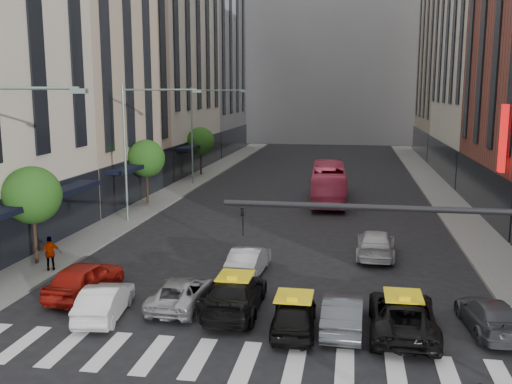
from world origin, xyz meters
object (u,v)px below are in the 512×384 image
at_px(streetlamp_mid, 138,135).
at_px(taxi_center, 294,314).
at_px(taxi_left, 235,294).
at_px(pedestrian_far, 50,253).
at_px(bus, 328,183).
at_px(car_red, 85,279).
at_px(streetlamp_far, 202,122).
at_px(car_white_front, 105,301).

distance_m(streetlamp_mid, taxi_center, 20.53).
height_order(streetlamp_mid, taxi_center, streetlamp_mid).
bearing_deg(taxi_left, pedestrian_far, -20.08).
bearing_deg(pedestrian_far, bus, -150.04).
xyz_separation_m(streetlamp_mid, pedestrian_far, (-0.43, -10.96, -4.91)).
relative_size(bus, pedestrian_far, 6.46).
relative_size(car_red, taxi_center, 1.14).
distance_m(streetlamp_mid, bus, 16.15).
distance_m(taxi_left, taxi_center, 2.95).
bearing_deg(bus, streetlamp_far, -29.77).
height_order(taxi_left, taxi_center, taxi_left).
xyz_separation_m(car_red, pedestrian_far, (-3.07, 2.63, 0.22)).
distance_m(car_red, pedestrian_far, 4.05).
bearing_deg(pedestrian_far, car_red, 110.47).
relative_size(streetlamp_far, pedestrian_far, 5.34).
relative_size(car_white_front, taxi_center, 1.02).
bearing_deg(car_white_front, car_red, -56.04).
height_order(car_white_front, taxi_center, taxi_center).
height_order(streetlamp_far, bus, streetlamp_far).
bearing_deg(streetlamp_mid, taxi_center, -53.02).
bearing_deg(streetlamp_far, car_red, -84.89).
xyz_separation_m(bus, pedestrian_far, (-12.50, -20.74, -0.52)).
height_order(taxi_left, pedestrian_far, pedestrian_far).
relative_size(streetlamp_mid, taxi_center, 2.28).
distance_m(car_white_front, taxi_left, 5.12).
distance_m(taxi_left, pedestrian_far, 10.42).
bearing_deg(pedestrian_far, taxi_center, 129.43).
bearing_deg(streetlamp_far, pedestrian_far, -90.91).
height_order(car_white_front, bus, bus).
bearing_deg(streetlamp_far, taxi_left, -72.72).
relative_size(streetlamp_mid, pedestrian_far, 5.34).
xyz_separation_m(car_white_front, pedestrian_far, (-4.93, 4.74, 0.33)).
height_order(streetlamp_mid, taxi_left, streetlamp_mid).
bearing_deg(bus, pedestrian_far, 56.39).
bearing_deg(taxi_center, car_red, -16.22).
relative_size(car_white_front, pedestrian_far, 2.38).
xyz_separation_m(streetlamp_mid, bus, (12.08, 9.78, -4.39)).
xyz_separation_m(streetlamp_mid, car_red, (2.64, -13.59, -5.14)).
bearing_deg(bus, taxi_center, 87.18).
bearing_deg(car_white_front, taxi_left, -171.90).
bearing_deg(car_white_front, pedestrian_far, -51.30).
height_order(streetlamp_far, car_white_front, streetlamp_far).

